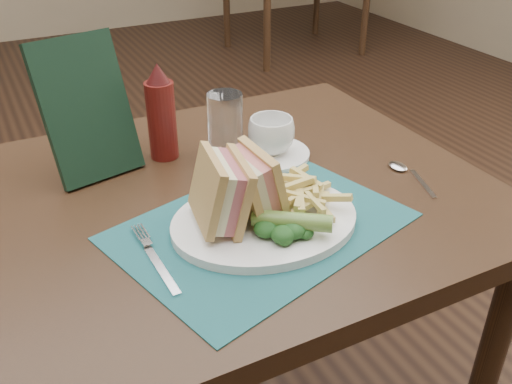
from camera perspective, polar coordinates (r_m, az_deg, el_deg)
floor at (r=1.84m, az=-8.87°, el=-12.90°), size 7.00×7.00×0.00m
wall_back at (r=4.97m, az=-22.78°, el=13.83°), size 6.00×0.00×6.00m
table_main at (r=1.24m, az=-2.34°, el=-14.82°), size 0.90×0.75×0.75m
placemat at (r=0.90m, az=0.48°, el=-3.44°), size 0.50×0.42×0.00m
plate at (r=0.90m, az=0.87°, el=-2.93°), size 0.31×0.26×0.01m
sandwich_half_a at (r=0.85m, az=-4.92°, el=-0.10°), size 0.10×0.13×0.12m
sandwich_half_b at (r=0.87m, az=-1.56°, el=0.64°), size 0.08×0.11×0.11m
kale_garnish at (r=0.85m, az=2.86°, el=-3.66°), size 0.11×0.08×0.03m
pickle_spear at (r=0.85m, az=3.63°, el=-2.89°), size 0.11×0.10×0.03m
fries_pile at (r=0.93m, az=4.10°, el=0.47°), size 0.18×0.20×0.05m
fork at (r=0.84m, az=-10.11°, el=-6.34°), size 0.04×0.17×0.01m
spoon at (r=1.07m, az=15.50°, el=1.54°), size 0.08×0.15×0.01m
saucer at (r=1.11m, az=1.50°, el=3.81°), size 0.19×0.19×0.01m
coffee_cup at (r=1.09m, az=1.53°, el=5.69°), size 0.13×0.13×0.07m
drinking_glass at (r=1.08m, az=-3.08°, el=6.54°), size 0.07×0.07×0.13m
ketchup_bottle at (r=1.09m, az=-9.48°, el=7.93°), size 0.05×0.05×0.19m
check_presenter at (r=1.05m, az=-16.58°, el=7.95°), size 0.17×0.13×0.25m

